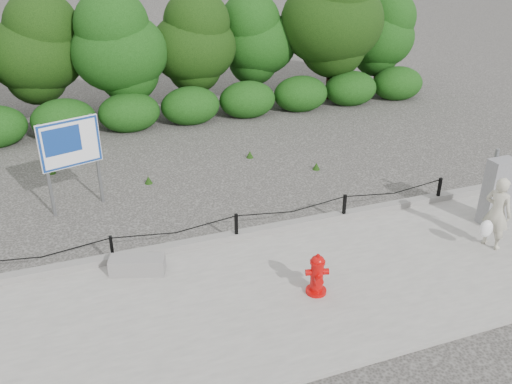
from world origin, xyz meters
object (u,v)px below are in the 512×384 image
Objects in this scene: fire_hydrant at (317,275)px; pedestrian at (496,214)px; utility_cabinet at (496,192)px; concrete_block at (137,265)px; advertising_sign at (70,148)px.

pedestrian is at bearing 17.44° from fire_hydrant.
pedestrian is 1.05m from utility_cabinet.
utility_cabinet is (4.69, 0.96, 0.37)m from fire_hydrant.
concrete_block is at bearing 172.85° from utility_cabinet.
utility_cabinet reaches higher than pedestrian.
fire_hydrant is at bearing -169.88° from utility_cabinet.
utility_cabinet is at bearing -61.70° from pedestrian.
advertising_sign is (-7.69, 4.69, 0.71)m from pedestrian.
pedestrian is at bearing -133.50° from utility_cabinet.
concrete_block is 3.51m from advertising_sign.
advertising_sign is at bearing 39.01° from pedestrian.
utility_cabinet is (0.71, 0.78, 0.00)m from pedestrian.
fire_hydrant is 0.52× the size of pedestrian.
pedestrian is at bearing -48.32° from advertising_sign.
concrete_block is at bearing 57.71° from pedestrian.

